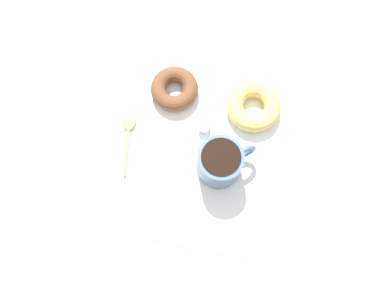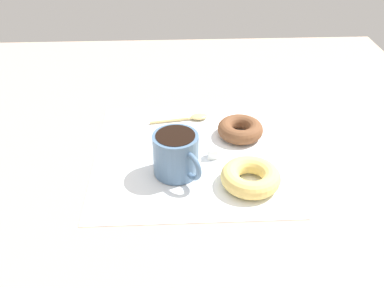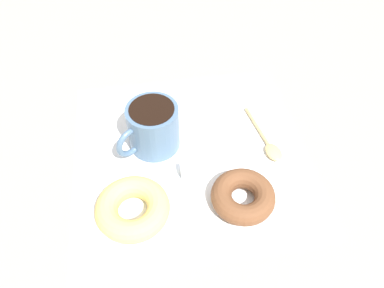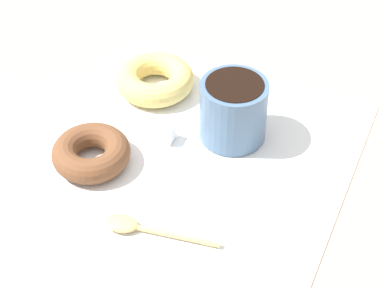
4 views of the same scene
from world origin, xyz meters
TOP-DOWN VIEW (x-y plane):
  - ground_plane at (0.00, 0.00)cm, footprint 120.00×120.00cm
  - napkin at (2.77, 0.48)cm, footprint 35.54×35.54cm
  - coffee_cup at (0.07, -5.18)cm, footprint 8.29×9.87cm
  - donut_near_cup at (12.82, 6.00)cm, footprint 8.97×8.97cm
  - donut_far at (12.41, -9.15)cm, footprint 10.10×10.10cm
  - spoon at (3.55, 12.70)cm, footprint 12.36×3.46cm
  - sugar_cube at (6.77, -0.96)cm, footprint 1.80×1.80cm

SIDE VIEW (x-z plane):
  - ground_plane at x=0.00cm, z-range -2.00..0.00cm
  - napkin at x=2.77cm, z-range 0.00..0.30cm
  - spoon at x=3.55cm, z-range 0.25..1.15cm
  - sugar_cube at x=6.77cm, z-range 0.30..2.10cm
  - donut_near_cup at x=12.82cm, z-range 0.30..3.22cm
  - donut_far at x=12.41cm, z-range 0.30..3.40cm
  - coffee_cup at x=0.07cm, z-range 0.43..8.05cm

